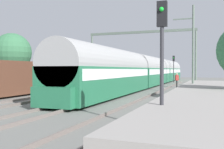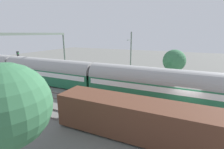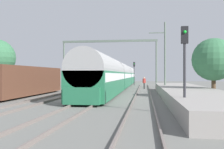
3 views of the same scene
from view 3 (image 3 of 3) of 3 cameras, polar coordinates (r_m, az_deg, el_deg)
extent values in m
plane|color=slate|center=(21.58, -8.79, -5.57)|extent=(120.00, 120.00, 0.00)
cube|color=#6F635E|center=(23.50, -20.85, -4.92)|extent=(0.08, 60.00, 0.16)
cube|color=#6F635E|center=(22.45, -15.34, -5.15)|extent=(0.08, 60.00, 0.16)
cube|color=#6F635E|center=(21.94, -11.87, -5.27)|extent=(0.08, 60.00, 0.16)
cube|color=#6F635E|center=(21.26, -5.62, -5.44)|extent=(0.08, 60.00, 0.16)
cube|color=#6F635E|center=(20.99, -1.78, -5.51)|extent=(0.08, 60.00, 0.16)
cube|color=#6F635E|center=(20.74, 4.91, -5.58)|extent=(0.08, 60.00, 0.16)
cube|color=#6F635E|center=(20.72, 8.90, -5.58)|extent=(0.08, 60.00, 0.16)
cube|color=gray|center=(22.97, 16.55, -4.11)|extent=(4.40, 28.00, 0.90)
cube|color=#236B47|center=(24.63, -2.07, -1.94)|extent=(2.90, 16.00, 2.20)
cube|color=white|center=(24.62, -2.07, -0.48)|extent=(2.93, 15.36, 0.64)
cylinder|color=#9B9B9B|center=(24.62, -2.07, 1.08)|extent=(2.84, 16.00, 2.84)
cube|color=#236B47|center=(40.84, 1.72, -1.17)|extent=(2.90, 16.00, 2.20)
cube|color=white|center=(40.83, 1.72, -0.28)|extent=(2.93, 15.36, 0.64)
cylinder|color=#9B9B9B|center=(40.84, 1.72, 0.66)|extent=(2.84, 16.00, 2.84)
cube|color=#236B47|center=(57.13, 3.36, -0.83)|extent=(2.90, 16.00, 2.20)
cube|color=white|center=(57.12, 3.36, -0.20)|extent=(2.93, 15.36, 0.64)
cylinder|color=#9B9B9B|center=(57.13, 3.36, 0.47)|extent=(2.84, 16.00, 2.84)
cube|color=#236B47|center=(16.60, -6.79, -4.79)|extent=(2.40, 0.50, 1.10)
cube|color=#563323|center=(26.70, -18.83, -1.25)|extent=(2.80, 13.00, 2.70)
cube|color=black|center=(26.76, -18.83, -4.04)|extent=(2.52, 11.96, 0.10)
cylinder|color=#242424|center=(37.28, 7.20, -2.56)|extent=(0.25, 0.25, 0.85)
cube|color=maroon|center=(37.26, 7.20, -1.42)|extent=(0.46, 0.44, 0.64)
sphere|color=tan|center=(37.25, 7.20, -0.74)|extent=(0.24, 0.24, 0.24)
cylinder|color=#2D2D33|center=(13.83, 15.91, -1.00)|extent=(0.14, 0.14, 3.71)
cube|color=black|center=(13.98, 15.91, 8.49)|extent=(0.36, 0.20, 0.90)
sphere|color=#19D133|center=(13.89, 15.99, 9.15)|extent=(0.16, 0.16, 0.16)
cylinder|color=#2D2D33|center=(49.91, 4.97, -0.32)|extent=(0.14, 0.14, 3.62)
cube|color=black|center=(49.95, 4.97, 2.27)|extent=(0.36, 0.20, 0.90)
sphere|color=#19D133|center=(49.83, 4.97, 2.36)|extent=(0.16, 0.16, 0.16)
cylinder|color=#59685D|center=(44.44, -10.69, 2.14)|extent=(0.28, 0.28, 7.50)
cylinder|color=#59685D|center=(42.27, 9.89, 2.25)|extent=(0.28, 0.28, 7.50)
cube|color=#59685D|center=(42.99, -0.66, 7.47)|extent=(16.02, 0.24, 0.36)
cylinder|color=#59685D|center=(29.33, 11.77, 3.73)|extent=(0.20, 0.20, 8.00)
cube|color=#59685D|center=(29.59, 10.01, 9.15)|extent=(1.80, 0.10, 0.10)
cylinder|color=#4C3826|center=(23.64, 21.75, -2.64)|extent=(0.36, 0.36, 2.01)
sphere|color=#346C45|center=(23.65, 21.75, 3.14)|extent=(3.68, 3.68, 3.68)
camera|label=1|loc=(5.54, 48.88, 0.77)|focal=42.51mm
camera|label=2|loc=(31.63, -40.28, 10.41)|focal=26.66mm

